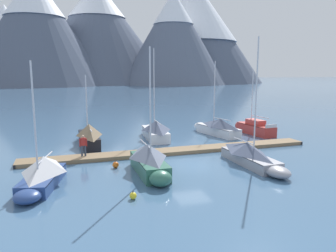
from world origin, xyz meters
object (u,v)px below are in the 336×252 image
object	(u,v)px
sailboat_mid_dock_starboard	(155,130)
mooring_buoy_inner_mooring	(133,196)
sailboat_nearest_berth	(42,173)
sailboat_mid_dock_port	(150,161)
sailboat_end_of_dock	(253,128)
sailboat_far_berth	(252,155)
sailboat_second_berth	(89,135)
sailboat_outer_slip	(217,127)
person_on_dock	(83,144)
mooring_buoy_channel_marker	(116,165)

from	to	relation	value
sailboat_mid_dock_starboard	mooring_buoy_inner_mooring	distance (m)	16.37
sailboat_mid_dock_starboard	sailboat_nearest_berth	bearing A→B (deg)	-130.67
sailboat_mid_dock_port	sailboat_end_of_dock	xyz separation A→B (m)	(14.63, 10.77, -0.25)
sailboat_far_berth	sailboat_mid_dock_starboard	bearing A→B (deg)	110.35
sailboat_second_berth	sailboat_outer_slip	bearing A→B (deg)	4.71
sailboat_nearest_berth	sailboat_end_of_dock	xyz separation A→B (m)	(21.42, 11.23, -0.14)
sailboat_far_berth	person_on_dock	bearing A→B (deg)	156.28
sailboat_far_berth	sailboat_end_of_dock	distance (m)	12.99
sailboat_second_berth	mooring_buoy_inner_mooring	distance (m)	14.42
sailboat_nearest_berth	person_on_dock	distance (m)	6.07
sailboat_mid_dock_port	sailboat_mid_dock_starboard	world-z (taller)	sailboat_mid_dock_starboard
sailboat_nearest_berth	mooring_buoy_inner_mooring	distance (m)	6.07
sailboat_nearest_berth	sailboat_far_berth	xyz separation A→B (m)	(14.48, 0.24, -0.07)
sailboat_second_berth	person_on_dock	distance (m)	5.34
sailboat_mid_dock_port	person_on_dock	world-z (taller)	sailboat_mid_dock_port
sailboat_mid_dock_port	sailboat_far_berth	xyz separation A→B (m)	(7.70, -0.22, -0.18)
sailboat_mid_dock_port	mooring_buoy_channel_marker	bearing A→B (deg)	134.68
person_on_dock	sailboat_end_of_dock	bearing A→B (deg)	17.21
sailboat_mid_dock_port	sailboat_end_of_dock	world-z (taller)	sailboat_mid_dock_port
sailboat_second_berth	sailboat_mid_dock_port	world-z (taller)	sailboat_mid_dock_port
sailboat_second_berth	sailboat_outer_slip	xyz separation A→B (m)	(13.80, 1.14, -0.14)
sailboat_outer_slip	sailboat_nearest_berth	bearing A→B (deg)	-145.46
sailboat_second_berth	sailboat_far_berth	world-z (taller)	sailboat_far_berth
mooring_buoy_inner_mooring	mooring_buoy_channel_marker	bearing A→B (deg)	90.71
sailboat_nearest_berth	sailboat_mid_dock_starboard	size ratio (longest dim) A/B	0.81
sailboat_second_berth	sailboat_far_berth	size ratio (longest dim) A/B	0.77
sailboat_mid_dock_starboard	mooring_buoy_inner_mooring	world-z (taller)	sailboat_mid_dock_starboard
sailboat_nearest_berth	sailboat_mid_dock_port	size ratio (longest dim) A/B	0.89
person_on_dock	sailboat_mid_dock_starboard	bearing A→B (deg)	40.58
sailboat_nearest_berth	sailboat_second_berth	bearing A→B (deg)	72.35
sailboat_outer_slip	mooring_buoy_channel_marker	size ratio (longest dim) A/B	14.92
sailboat_second_berth	sailboat_mid_dock_port	size ratio (longest dim) A/B	0.85
sailboat_far_berth	mooring_buoy_channel_marker	distance (m)	9.99
sailboat_second_berth	sailboat_end_of_dock	world-z (taller)	sailboat_end_of_dock
sailboat_outer_slip	sailboat_mid_dock_port	bearing A→B (deg)	-132.47
sailboat_mid_dock_starboard	sailboat_end_of_dock	bearing A→B (deg)	-3.15
sailboat_outer_slip	sailboat_end_of_dock	distance (m)	4.26
sailboat_nearest_berth	person_on_dock	world-z (taller)	sailboat_nearest_berth
sailboat_second_berth	person_on_dock	xyz separation A→B (m)	(-0.72, -5.28, 0.27)
sailboat_mid_dock_port	mooring_buoy_inner_mooring	size ratio (longest dim) A/B	17.86
sailboat_nearest_berth	sailboat_far_berth	size ratio (longest dim) A/B	0.80
sailboat_nearest_berth	sailboat_outer_slip	world-z (taller)	sailboat_outer_slip
person_on_dock	mooring_buoy_inner_mooring	distance (m)	9.35
person_on_dock	sailboat_outer_slip	bearing A→B (deg)	23.85
sailboat_mid_dock_starboard	mooring_buoy_channel_marker	xyz separation A→B (m)	(-5.42, -9.34, -0.70)
sailboat_far_berth	mooring_buoy_channel_marker	world-z (taller)	sailboat_far_berth
sailboat_second_berth	mooring_buoy_channel_marker	size ratio (longest dim) A/B	13.33
mooring_buoy_channel_marker	mooring_buoy_inner_mooring	distance (m)	6.12
sailboat_far_berth	person_on_dock	world-z (taller)	sailboat_far_berth
sailboat_nearest_berth	sailboat_mid_dock_starboard	world-z (taller)	sailboat_mid_dock_starboard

